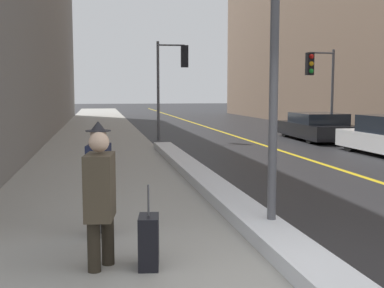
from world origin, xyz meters
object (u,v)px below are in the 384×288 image
Objects in this scene: parked_car_black at (317,127)px; pedestrian_nearside at (100,194)px; traffic_light_far at (319,75)px; lamp_post at (275,10)px; pedestrian_trailing at (99,174)px; rolling_suitcase at (149,242)px; traffic_light_near at (174,69)px.

pedestrian_nearside is at bearing 148.37° from parked_car_black.
parked_car_black is at bearing -110.73° from traffic_light_far.
pedestrian_nearside is 15.83m from parked_car_black.
traffic_light_far is (6.47, 12.14, -0.37)m from lamp_post.
pedestrian_trailing is 1.66× the size of rolling_suitcase.
parked_car_black is at bearing 152.06° from pedestrian_trailing.
pedestrian_nearside is at bearing 48.74° from traffic_light_far.
rolling_suitcase is (-1.80, -1.00, -2.74)m from lamp_post.
traffic_light_near reaches higher than pedestrian_nearside.
rolling_suitcase is at bearing -151.04° from lamp_post.
lamp_post is 14.09m from parked_car_black.
traffic_light_far is at bearing 168.76° from parked_car_black.
pedestrian_nearside is at bearing 9.10° from pedestrian_trailing.
traffic_light_far is 2.41× the size of pedestrian_nearside.
traffic_light_far is at bearing 154.61° from pedestrian_nearside.
rolling_suitcase is at bearing 86.96° from pedestrian_nearside.
parked_car_black is 15.64m from rolling_suitcase.
pedestrian_nearside is (-2.32, -0.89, -2.19)m from lamp_post.
rolling_suitcase is at bearing 50.54° from traffic_light_far.
pedestrian_trailing is at bearing 46.02° from traffic_light_far.
rolling_suitcase is (0.52, -0.11, -0.55)m from pedestrian_nearside.
pedestrian_trailing is (-3.11, -13.33, -2.06)m from traffic_light_near.
parked_car_black is (6.50, 12.25, -2.51)m from lamp_post.
parked_car_black is 4.82× the size of rolling_suitcase.
rolling_suitcase is at bearing 30.15° from pedestrian_trailing.
pedestrian_nearside is (-3.10, -14.56, -2.07)m from traffic_light_near.
pedestrian_trailing is at bearing 171.64° from lamp_post.
lamp_post is 3.32m from pedestrian_nearside.
pedestrian_trailing reaches higher than rolling_suitcase.
traffic_light_far is 2.14m from parked_car_black.
lamp_post reaches higher than rolling_suitcase.
traffic_light_near is at bearing 176.61° from pedestrian_nearside.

